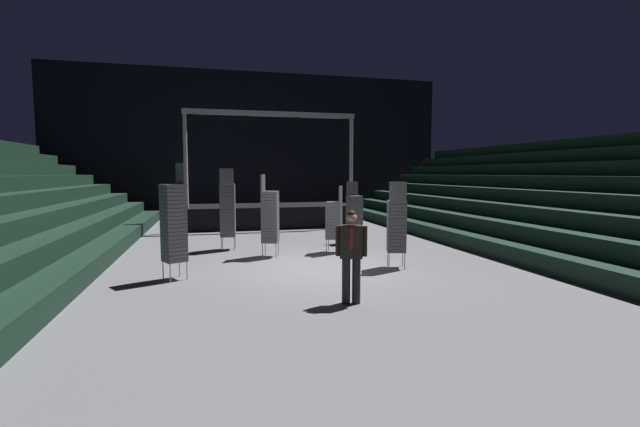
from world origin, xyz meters
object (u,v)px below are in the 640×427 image
(chair_stack_mid_left, at_px, (228,209))
(chair_stack_mid_right, at_px, (354,212))
(man_with_tie, at_px, (351,251))
(chair_stack_rear_left, at_px, (334,219))
(stage_riser, at_px, (269,214))
(chair_stack_front_right, at_px, (174,222))
(chair_stack_mid_centre, at_px, (270,216))
(chair_stack_front_left, at_px, (397,225))

(chair_stack_mid_left, bearing_deg, chair_stack_mid_right, 11.54)
(chair_stack_mid_left, relative_size, chair_stack_mid_right, 1.21)
(chair_stack_mid_left, bearing_deg, man_with_tie, -65.41)
(chair_stack_rear_left, bearing_deg, stage_riser, 33.07)
(chair_stack_front_right, bearing_deg, man_with_tie, -157.50)
(chair_stack_mid_right, distance_m, chair_stack_mid_centre, 3.52)
(stage_riser, distance_m, chair_stack_rear_left, 7.08)
(man_with_tie, relative_size, chair_stack_rear_left, 0.86)
(chair_stack_mid_centre, bearing_deg, chair_stack_front_left, 70.40)
(stage_riser, bearing_deg, chair_stack_mid_centre, -97.18)
(man_with_tie, distance_m, chair_stack_mid_left, 6.50)
(man_with_tie, distance_m, chair_stack_mid_centre, 4.84)
(chair_stack_rear_left, bearing_deg, chair_stack_mid_left, 92.34)
(chair_stack_front_right, bearing_deg, chair_stack_mid_centre, -76.35)
(man_with_tie, height_order, chair_stack_front_left, chair_stack_front_left)
(chair_stack_front_left, height_order, chair_stack_rear_left, chair_stack_front_left)
(chair_stack_mid_right, bearing_deg, chair_stack_rear_left, 48.29)
(stage_riser, relative_size, chair_stack_mid_centre, 3.18)
(chair_stack_mid_right, distance_m, chair_stack_rear_left, 1.92)
(chair_stack_front_right, relative_size, chair_stack_mid_right, 1.25)
(chair_stack_front_left, height_order, chair_stack_mid_right, chair_stack_front_left)
(man_with_tie, relative_size, chair_stack_mid_right, 0.82)
(chair_stack_mid_right, bearing_deg, chair_stack_mid_left, -1.18)
(man_with_tie, bearing_deg, chair_stack_mid_right, -90.39)
(stage_riser, relative_size, chair_stack_mid_left, 2.97)
(chair_stack_mid_left, height_order, chair_stack_rear_left, chair_stack_mid_left)
(stage_riser, bearing_deg, chair_stack_rear_left, -81.75)
(man_with_tie, relative_size, chair_stack_mid_centre, 0.73)
(chair_stack_front_left, bearing_deg, chair_stack_mid_left, 154.33)
(chair_stack_front_left, relative_size, chair_stack_mid_left, 0.86)
(chair_stack_mid_right, bearing_deg, stage_riser, -73.69)
(chair_stack_front_left, relative_size, chair_stack_rear_left, 1.09)
(man_with_tie, height_order, chair_stack_mid_right, chair_stack_mid_right)
(chair_stack_front_left, distance_m, chair_stack_mid_centre, 3.59)
(chair_stack_front_right, xyz_separation_m, chair_stack_rear_left, (4.31, 2.32, -0.29))
(stage_riser, height_order, chair_stack_rear_left, stage_riser)
(man_with_tie, xyz_separation_m, chair_stack_front_right, (-3.20, 2.65, 0.33))
(stage_riser, bearing_deg, chair_stack_mid_left, -109.22)
(man_with_tie, bearing_deg, chair_stack_mid_left, -54.24)
(man_with_tie, height_order, chair_stack_mid_left, chair_stack_mid_left)
(chair_stack_mid_centre, height_order, chair_stack_rear_left, chair_stack_mid_centre)
(chair_stack_mid_right, xyz_separation_m, chair_stack_rear_left, (-1.14, -1.54, -0.04))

